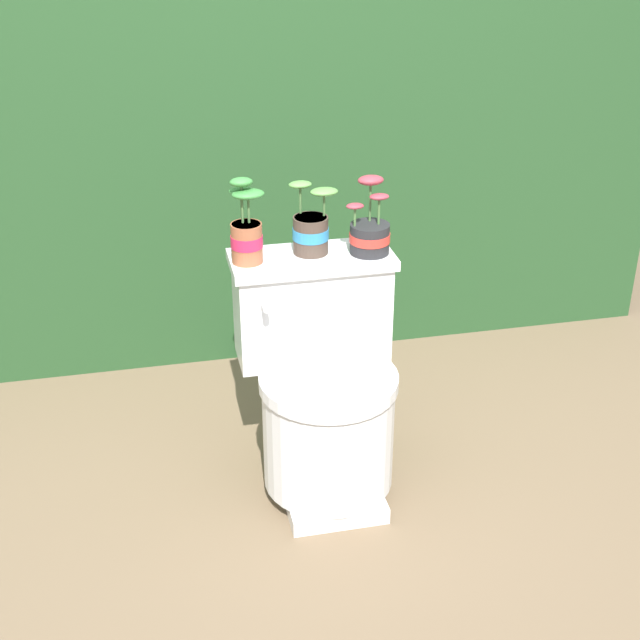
# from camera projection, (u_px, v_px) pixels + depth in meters

# --- Properties ---
(ground_plane) EXTENTS (12.00, 12.00, 0.00)m
(ground_plane) POSITION_uv_depth(u_px,v_px,m) (295.00, 491.00, 2.70)
(ground_plane) COLOR brown
(hedge_backdrop) EXTENTS (3.18, 0.86, 1.53)m
(hedge_backdrop) POSITION_uv_depth(u_px,v_px,m) (230.00, 131.00, 3.46)
(hedge_backdrop) COLOR #234723
(hedge_backdrop) RESTS_ON ground
(toilet) EXTENTS (0.48, 0.53, 0.68)m
(toilet) POSITION_uv_depth(u_px,v_px,m) (323.00, 391.00, 2.62)
(toilet) COLOR silver
(toilet) RESTS_ON ground
(potted_plant_left) EXTENTS (0.10, 0.11, 0.25)m
(potted_plant_left) POSITION_uv_depth(u_px,v_px,m) (246.00, 232.00, 2.50)
(potted_plant_left) COLOR #9E5638
(potted_plant_left) RESTS_ON toilet
(potted_plant_midleft) EXTENTS (0.14, 0.11, 0.21)m
(potted_plant_midleft) POSITION_uv_depth(u_px,v_px,m) (311.00, 229.00, 2.57)
(potted_plant_midleft) COLOR #47382D
(potted_plant_midleft) RESTS_ON toilet
(potted_plant_middle) EXTENTS (0.13, 0.12, 0.22)m
(potted_plant_middle) POSITION_uv_depth(u_px,v_px,m) (370.00, 232.00, 2.57)
(potted_plant_middle) COLOR #262628
(potted_plant_middle) RESTS_ON toilet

